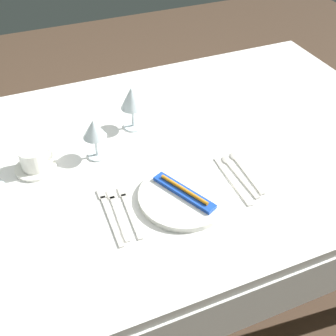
% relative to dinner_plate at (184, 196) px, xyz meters
% --- Properties ---
extents(ground_plane, '(6.00, 6.00, 0.00)m').
position_rel_dinner_plate_xyz_m(ground_plane, '(0.02, 0.23, -0.75)').
color(ground_plane, '#4C3828').
extents(dining_table, '(1.80, 1.11, 0.74)m').
position_rel_dinner_plate_xyz_m(dining_table, '(0.02, 0.23, -0.09)').
color(dining_table, white).
rests_on(dining_table, ground).
extents(dinner_plate, '(0.26, 0.26, 0.02)m').
position_rel_dinner_plate_xyz_m(dinner_plate, '(0.00, 0.00, 0.00)').
color(dinner_plate, white).
rests_on(dinner_plate, dining_table).
extents(toothbrush_package, '(0.12, 0.21, 0.02)m').
position_rel_dinner_plate_xyz_m(toothbrush_package, '(-0.00, 0.00, 0.02)').
color(toothbrush_package, blue).
rests_on(toothbrush_package, dinner_plate).
extents(fork_outer, '(0.03, 0.21, 0.00)m').
position_rel_dinner_plate_xyz_m(fork_outer, '(-0.16, 0.02, -0.01)').
color(fork_outer, beige).
rests_on(fork_outer, dining_table).
extents(fork_inner, '(0.03, 0.21, 0.00)m').
position_rel_dinner_plate_xyz_m(fork_inner, '(-0.20, 0.02, -0.01)').
color(fork_inner, beige).
rests_on(fork_inner, dining_table).
extents(fork_salad, '(0.02, 0.23, 0.00)m').
position_rel_dinner_plate_xyz_m(fork_salad, '(-0.22, 0.02, -0.01)').
color(fork_salad, beige).
rests_on(fork_salad, dining_table).
extents(dinner_knife, '(0.02, 0.23, 0.00)m').
position_rel_dinner_plate_xyz_m(dinner_knife, '(0.17, 0.01, -0.01)').
color(dinner_knife, beige).
rests_on(dinner_knife, dining_table).
extents(spoon_soup, '(0.03, 0.21, 0.01)m').
position_rel_dinner_plate_xyz_m(spoon_soup, '(0.19, 0.04, -0.01)').
color(spoon_soup, beige).
rests_on(spoon_soup, dining_table).
extents(spoon_dessert, '(0.03, 0.21, 0.01)m').
position_rel_dinner_plate_xyz_m(spoon_dessert, '(0.22, 0.05, -0.01)').
color(spoon_dessert, beige).
rests_on(spoon_dessert, dining_table).
extents(saucer_left, '(0.13, 0.13, 0.01)m').
position_rel_dinner_plate_xyz_m(saucer_left, '(-0.37, 0.30, -0.00)').
color(saucer_left, white).
rests_on(saucer_left, dining_table).
extents(coffee_cup_left, '(0.10, 0.08, 0.07)m').
position_rel_dinner_plate_xyz_m(coffee_cup_left, '(-0.37, 0.30, 0.03)').
color(coffee_cup_left, white).
rests_on(coffee_cup_left, saucer_left).
extents(wine_glass_centre, '(0.08, 0.08, 0.16)m').
position_rel_dinner_plate_xyz_m(wine_glass_centre, '(-0.02, 0.39, 0.10)').
color(wine_glass_centre, silver).
rests_on(wine_glass_centre, dining_table).
extents(wine_glass_left, '(0.08, 0.08, 0.14)m').
position_rel_dinner_plate_xyz_m(wine_glass_left, '(-0.18, 0.28, 0.09)').
color(wine_glass_left, silver).
rests_on(wine_glass_left, dining_table).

